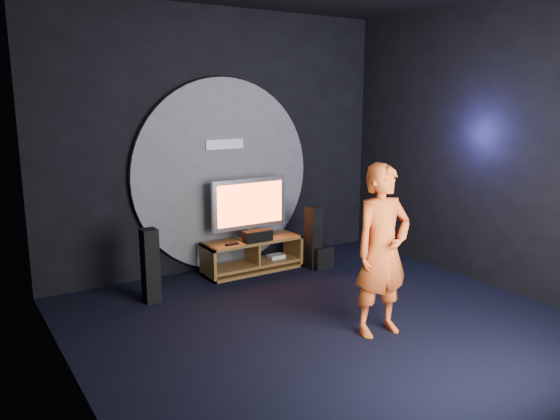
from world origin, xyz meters
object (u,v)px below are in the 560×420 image
(media_console, at_px, (253,257))
(tower_speaker_right, at_px, (314,238))
(subwoofer, at_px, (320,257))
(tv, at_px, (249,206))
(player, at_px, (382,250))
(tower_speaker_left, at_px, (150,266))

(media_console, bearing_deg, tower_speaker_right, -23.79)
(media_console, relative_size, subwoofer, 4.47)
(tv, relative_size, subwoofer, 3.59)
(media_console, distance_m, player, 2.52)
(player, bearing_deg, media_console, 97.17)
(tower_speaker_left, distance_m, subwoofer, 2.44)
(tower_speaker_right, bearing_deg, tv, 152.39)
(subwoofer, bearing_deg, media_console, 155.94)
(tv, bearing_deg, media_console, -83.90)
(subwoofer, xyz_separation_m, player, (-0.77, -2.04, 0.71))
(tv, distance_m, player, 2.49)
(tv, relative_size, tower_speaker_left, 1.27)
(player, bearing_deg, subwoofer, 74.49)
(media_console, bearing_deg, player, -87.91)
(tv, xyz_separation_m, tower_speaker_left, (-1.56, -0.43, -0.46))
(media_console, relative_size, tower_speaker_right, 1.58)
(tower_speaker_left, relative_size, player, 0.50)
(tower_speaker_right, distance_m, subwoofer, 0.30)
(tower_speaker_left, bearing_deg, player, -51.28)
(tower_speaker_left, xyz_separation_m, player, (1.65, -2.06, 0.43))
(tv, distance_m, subwoofer, 1.23)
(tower_speaker_left, bearing_deg, tower_speaker_right, 0.52)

